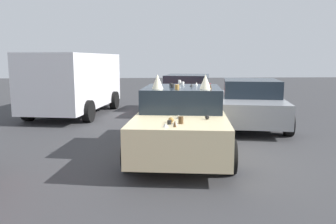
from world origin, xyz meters
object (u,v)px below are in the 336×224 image
parked_sedan_far_left (186,93)px  parked_sedan_behind_left (251,103)px  art_car_decorated (182,120)px  parked_van_row_back_center (75,81)px

parked_sedan_far_left → parked_sedan_behind_left: (-3.08, -1.63, -0.01)m
art_car_decorated → parked_van_row_back_center: parked_van_row_back_center is taller
art_car_decorated → parked_sedan_behind_left: art_car_decorated is taller
parked_van_row_back_center → parked_sedan_far_left: (0.52, -4.17, -0.52)m
parked_van_row_back_center → parked_sedan_behind_left: parked_van_row_back_center is taller
art_car_decorated → parked_sedan_far_left: size_ratio=1.05×
parked_sedan_far_left → parked_van_row_back_center: bearing=-69.4°
parked_van_row_back_center → parked_sedan_behind_left: (-2.56, -5.81, -0.53)m
parked_sedan_far_left → parked_sedan_behind_left: 3.49m
parked_sedan_behind_left → parked_sedan_far_left: bearing=-139.9°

